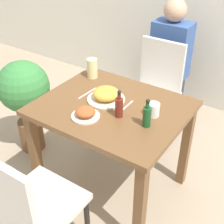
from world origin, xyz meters
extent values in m
plane|color=tan|center=(0.00, 0.00, 0.00)|extent=(16.00, 16.00, 0.00)
cube|color=brown|center=(0.00, 0.00, 0.72)|extent=(0.94, 0.78, 0.04)
cube|color=brown|center=(-0.42, -0.34, 0.35)|extent=(0.06, 0.06, 0.70)
cube|color=brown|center=(0.42, -0.34, 0.35)|extent=(0.06, 0.06, 0.70)
cube|color=brown|center=(-0.42, 0.34, 0.35)|extent=(0.06, 0.06, 0.70)
cube|color=brown|center=(0.42, 0.34, 0.35)|extent=(0.06, 0.06, 0.70)
cube|color=silver|center=(-0.04, -0.67, 0.42)|extent=(0.42, 0.42, 0.04)
cube|color=silver|center=(-0.04, -0.86, 0.66)|extent=(0.40, 0.04, 0.44)
cylinder|color=black|center=(0.14, -0.49, 0.20)|extent=(0.03, 0.03, 0.40)
cylinder|color=black|center=(-0.22, -0.49, 0.20)|extent=(0.03, 0.03, 0.40)
cube|color=silver|center=(-0.07, 0.70, 0.42)|extent=(0.42, 0.42, 0.04)
cube|color=silver|center=(-0.07, 0.89, 0.66)|extent=(0.40, 0.04, 0.44)
cylinder|color=black|center=(-0.25, 0.52, 0.20)|extent=(0.03, 0.03, 0.40)
cylinder|color=black|center=(0.11, 0.52, 0.20)|extent=(0.03, 0.03, 0.40)
cylinder|color=black|center=(-0.25, 0.88, 0.20)|extent=(0.03, 0.03, 0.40)
cylinder|color=black|center=(0.11, 0.88, 0.20)|extent=(0.03, 0.03, 0.40)
cylinder|color=beige|center=(-0.07, 0.04, 0.74)|extent=(0.25, 0.25, 0.01)
ellipsoid|color=gold|center=(-0.07, 0.04, 0.78)|extent=(0.18, 0.18, 0.08)
cylinder|color=beige|center=(-0.06, -0.20, 0.74)|extent=(0.18, 0.18, 0.01)
ellipsoid|color=#A35128|center=(-0.06, -0.20, 0.77)|extent=(0.12, 0.12, 0.05)
cylinder|color=white|center=(0.27, 0.05, 0.78)|extent=(0.07, 0.07, 0.08)
cylinder|color=beige|center=(-0.35, 0.25, 0.81)|extent=(0.08, 0.08, 0.15)
cylinder|color=#194C23|center=(0.29, -0.07, 0.80)|extent=(0.05, 0.05, 0.12)
cylinder|color=#194C23|center=(0.29, -0.07, 0.87)|extent=(0.02, 0.02, 0.03)
sphere|color=black|center=(0.29, -0.07, 0.90)|extent=(0.02, 0.02, 0.02)
cylinder|color=maroon|center=(0.10, -0.08, 0.80)|extent=(0.05, 0.05, 0.12)
cylinder|color=maroon|center=(0.10, -0.08, 0.87)|extent=(0.02, 0.02, 0.03)
sphere|color=black|center=(0.10, -0.08, 0.90)|extent=(0.02, 0.02, 0.02)
cube|color=silver|center=(-0.23, 0.04, 0.74)|extent=(0.02, 0.18, 0.00)
cube|color=silver|center=(0.09, 0.04, 0.74)|extent=(0.01, 0.17, 0.00)
cylinder|color=brown|center=(-0.85, 0.00, 0.14)|extent=(0.21, 0.21, 0.28)
cylinder|color=brown|center=(-0.85, 0.00, 0.34)|extent=(0.04, 0.04, 0.13)
sphere|color=#387F3D|center=(-0.85, 0.00, 0.62)|extent=(0.42, 0.42, 0.42)
cube|color=#2D3347|center=(-0.10, 1.13, 0.23)|extent=(0.28, 0.20, 0.45)
cube|color=#385699|center=(-0.10, 1.13, 0.71)|extent=(0.34, 0.22, 0.52)
sphere|color=tan|center=(-0.10, 1.13, 1.07)|extent=(0.20, 0.20, 0.20)
camera|label=1|loc=(0.95, -1.42, 1.81)|focal=50.00mm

